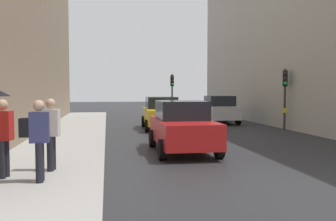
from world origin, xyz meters
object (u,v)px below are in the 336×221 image
(traffic_light_far_median, at_px, (172,88))
(car_yellow_taxi, at_px, (162,113))
(traffic_light_mid_street, at_px, (285,88))
(car_red_sedan, at_px, (182,126))
(pedestrian_with_black_backpack, at_px, (49,130))
(pedestrian_in_red_jacket, at_px, (3,135))
(pedestrian_with_grey_backpack, at_px, (37,136))
(car_silver_hatchback, at_px, (219,109))

(traffic_light_far_median, distance_m, car_yellow_taxi, 8.95)
(traffic_light_mid_street, distance_m, car_yellow_taxi, 6.71)
(traffic_light_far_median, relative_size, car_red_sedan, 0.80)
(car_red_sedan, distance_m, pedestrian_with_black_backpack, 5.06)
(traffic_light_far_median, relative_size, pedestrian_in_red_jacket, 1.90)
(car_red_sedan, xyz_separation_m, pedestrian_with_grey_backpack, (-4.05, -4.25, 0.29))
(pedestrian_with_black_backpack, height_order, pedestrian_in_red_jacket, same)
(traffic_light_far_median, height_order, car_yellow_taxi, traffic_light_far_median)
(traffic_light_mid_street, relative_size, pedestrian_with_black_backpack, 1.85)
(car_yellow_taxi, relative_size, pedestrian_with_black_backpack, 2.40)
(traffic_light_far_median, distance_m, pedestrian_with_grey_backpack, 21.42)
(car_yellow_taxi, relative_size, car_red_sedan, 1.01)
(car_yellow_taxi, xyz_separation_m, pedestrian_with_black_backpack, (-4.35, -10.65, 0.29))
(pedestrian_with_black_backpack, bearing_deg, car_red_sedan, 38.14)
(traffic_light_mid_street, height_order, pedestrian_in_red_jacket, traffic_light_mid_street)
(car_yellow_taxi, bearing_deg, pedestrian_with_grey_backpack, -110.61)
(traffic_light_far_median, xyz_separation_m, car_yellow_taxi, (-2.09, -8.58, -1.45))
(car_silver_hatchback, xyz_separation_m, pedestrian_in_red_jacket, (-9.44, -14.34, 0.25))
(pedestrian_with_grey_backpack, bearing_deg, traffic_light_far_median, 72.24)
(traffic_light_far_median, xyz_separation_m, pedestrian_with_grey_backpack, (-6.52, -20.37, -1.16))
(pedestrian_in_red_jacket, bearing_deg, traffic_light_far_median, 69.70)
(traffic_light_far_median, height_order, traffic_light_mid_street, traffic_light_far_median)
(car_yellow_taxi, relative_size, pedestrian_with_grey_backpack, 2.40)
(car_yellow_taxi, height_order, pedestrian_in_red_jacket, pedestrian_in_red_jacket)
(traffic_light_far_median, bearing_deg, pedestrian_with_grey_backpack, -107.76)
(pedestrian_with_grey_backpack, height_order, pedestrian_with_black_backpack, same)
(traffic_light_far_median, height_order, car_red_sedan, traffic_light_far_median)
(traffic_light_mid_street, relative_size, car_silver_hatchback, 0.77)
(pedestrian_in_red_jacket, bearing_deg, pedestrian_with_black_backpack, 34.73)
(traffic_light_far_median, relative_size, pedestrian_with_black_backpack, 1.90)
(traffic_light_mid_street, bearing_deg, pedestrian_with_black_backpack, -139.94)
(car_red_sedan, bearing_deg, car_yellow_taxi, 87.11)
(traffic_light_far_median, distance_m, car_red_sedan, 16.37)
(car_yellow_taxi, bearing_deg, car_silver_hatchback, 36.25)
(traffic_light_mid_street, height_order, pedestrian_with_black_backpack, traffic_light_mid_street)
(traffic_light_mid_street, relative_size, pedestrian_with_grey_backpack, 1.85)
(car_red_sedan, xyz_separation_m, pedestrian_with_black_backpack, (-3.97, -3.12, 0.29))
(pedestrian_in_red_jacket, bearing_deg, traffic_light_mid_street, 39.68)
(traffic_light_far_median, relative_size, car_silver_hatchback, 0.79)
(traffic_light_mid_street, xyz_separation_m, pedestrian_with_grey_backpack, (-10.79, -10.15, -1.09))
(car_yellow_taxi, bearing_deg, traffic_light_mid_street, -14.45)
(car_red_sedan, bearing_deg, pedestrian_with_grey_backpack, -133.61)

